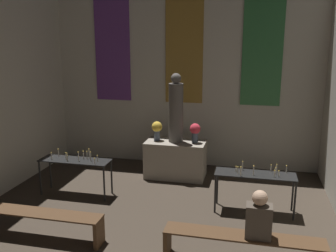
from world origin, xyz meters
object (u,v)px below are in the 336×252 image
object	(u,v)px
altar	(176,159)
flower_vase_left	(157,129)
statue	(176,110)
person_seated	(259,217)
pew_back_left	(35,218)
candle_rack_left	(75,164)
pew_back_right	(243,243)
candle_rack_right	(255,178)
flower_vase_right	(195,131)

from	to	relation	value
altar	flower_vase_left	size ratio (longest dim) A/B	3.07
statue	person_seated	xyz separation A→B (m)	(1.86, -3.24, -0.82)
altar	flower_vase_left	distance (m)	0.83
flower_vase_left	pew_back_left	world-z (taller)	flower_vase_left
statue	candle_rack_left	distance (m)	2.51
candle_rack_left	pew_back_right	xyz separation A→B (m)	(3.47, -1.76, -0.33)
candle_rack_right	flower_vase_left	bearing A→B (deg)	146.87
flower_vase_right	candle_rack_right	bearing A→B (deg)	-47.25
altar	pew_back_left	size ratio (longest dim) A/B	0.60
pew_back_right	candle_rack_right	bearing A→B (deg)	85.10
candle_rack_right	pew_back_right	world-z (taller)	candle_rack_right
pew_back_right	altar	bearing A→B (deg)	117.14
flower_vase_left	person_seated	size ratio (longest dim) A/B	0.64
statue	candle_rack_right	xyz separation A→B (m)	(1.81, -1.47, -0.92)
candle_rack_left	person_seated	xyz separation A→B (m)	(3.67, -1.76, 0.10)
altar	pew_back_right	world-z (taller)	altar
flower_vase_right	pew_back_right	size ratio (longest dim) A/B	0.20
statue	pew_back_left	size ratio (longest dim) A/B	0.69
pew_back_left	person_seated	bearing A→B (deg)	0.00
altar	candle_rack_left	xyz separation A→B (m)	(-1.81, -1.47, 0.24)
flower_vase_left	pew_back_right	xyz separation A→B (m)	(2.11, -3.24, -0.79)
altar	pew_back_right	distance (m)	3.64
flower_vase_right	pew_back_right	world-z (taller)	flower_vase_right
candle_rack_left	candle_rack_right	bearing A→B (deg)	-0.00
altar	candle_rack_left	distance (m)	2.34
pew_back_right	flower_vase_right	bearing A→B (deg)	110.52
pew_back_left	person_seated	size ratio (longest dim) A/B	3.25
candle_rack_left	pew_back_right	distance (m)	3.90
altar	candle_rack_left	world-z (taller)	candle_rack_left
altar	candle_rack_right	xyz separation A→B (m)	(1.81, -1.47, 0.24)
candle_rack_left	person_seated	world-z (taller)	person_seated
altar	statue	size ratio (longest dim) A/B	0.88
flower_vase_left	pew_back_right	distance (m)	3.94
candle_rack_right	person_seated	xyz separation A→B (m)	(0.05, -1.76, 0.10)
flower_vase_right	pew_back_right	distance (m)	3.55
altar	candle_rack_right	size ratio (longest dim) A/B	0.94
altar	flower_vase_right	xyz separation A→B (m)	(0.45, 0.00, 0.70)
statue	pew_back_left	xyz separation A→B (m)	(-1.66, -3.24, -1.25)
pew_back_left	flower_vase_right	bearing A→B (deg)	56.94
pew_back_left	statue	bearing A→B (deg)	62.86
altar	candle_rack_right	bearing A→B (deg)	-39.15
flower_vase_left	candle_rack_left	world-z (taller)	flower_vase_left
flower_vase_right	person_seated	bearing A→B (deg)	-66.44
altar	statue	xyz separation A→B (m)	(0.00, 0.00, 1.16)
pew_back_left	person_seated	xyz separation A→B (m)	(3.52, 0.00, 0.43)
pew_back_left	altar	bearing A→B (deg)	62.86
candle_rack_right	pew_back_right	bearing A→B (deg)	-94.90
person_seated	candle_rack_left	bearing A→B (deg)	154.31
pew_back_right	person_seated	bearing A→B (deg)	0.00
flower_vase_right	flower_vase_left	bearing A→B (deg)	180.00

